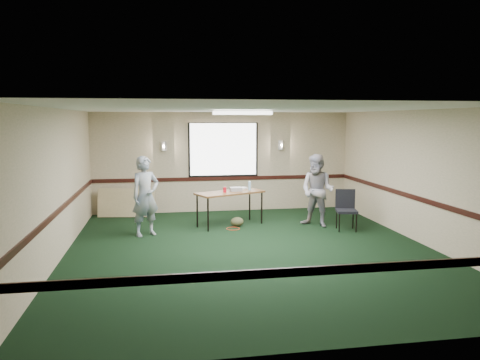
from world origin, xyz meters
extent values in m
plane|color=black|center=(0.00, 0.00, 0.00)|extent=(8.00, 8.00, 0.00)
plane|color=tan|center=(0.00, 4.00, 1.35)|extent=(7.00, 0.00, 7.00)
plane|color=tan|center=(0.00, -4.00, 1.35)|extent=(7.00, 0.00, 7.00)
plane|color=tan|center=(-3.50, 0.00, 1.35)|extent=(0.00, 8.00, 8.00)
plane|color=tan|center=(3.50, 0.00, 1.35)|extent=(0.00, 8.00, 8.00)
plane|color=silver|center=(0.00, 0.00, 2.70)|extent=(8.00, 8.00, 0.00)
cube|color=black|center=(0.00, 3.98, 0.90)|extent=(7.00, 0.03, 0.10)
cube|color=black|center=(0.00, -3.98, 0.90)|extent=(7.00, 0.03, 0.10)
cube|color=black|center=(-3.48, 0.00, 0.90)|extent=(0.03, 8.00, 0.10)
cube|color=black|center=(3.48, 0.00, 0.90)|extent=(0.03, 8.00, 0.10)
cube|color=black|center=(0.00, 3.98, 1.70)|extent=(1.90, 0.01, 1.50)
cube|color=white|center=(0.00, 3.97, 1.70)|extent=(1.80, 0.02, 1.40)
cube|color=#CDB290|center=(0.00, 3.97, 2.47)|extent=(2.05, 0.08, 0.10)
cylinder|color=silver|center=(-1.60, 3.94, 1.80)|extent=(0.16, 0.16, 0.25)
cylinder|color=silver|center=(1.60, 3.94, 1.80)|extent=(0.16, 0.16, 0.25)
cube|color=white|center=(0.00, 1.00, 2.64)|extent=(1.20, 0.32, 0.08)
cube|color=#522C17|center=(-0.09, 2.19, 0.79)|extent=(1.74, 1.23, 0.04)
cylinder|color=black|center=(-0.67, 1.66, 0.38)|extent=(0.04, 0.04, 0.76)
cylinder|color=black|center=(0.70, 2.25, 0.38)|extent=(0.04, 0.04, 0.76)
cylinder|color=black|center=(-0.87, 2.14, 0.38)|extent=(0.04, 0.04, 0.76)
cylinder|color=black|center=(0.49, 2.73, 0.38)|extent=(0.04, 0.04, 0.76)
cube|color=#999AA1|center=(0.07, 2.29, 0.85)|extent=(0.29, 0.25, 0.09)
cube|color=white|center=(0.28, 2.56, 0.83)|extent=(0.24, 0.22, 0.05)
cylinder|color=#B50C19|center=(-0.22, 2.13, 0.87)|extent=(0.08, 0.08, 0.12)
cylinder|color=#7FB0CF|center=(0.42, 2.36, 0.91)|extent=(0.06, 0.06, 0.21)
ellipsoid|color=#454327|center=(0.06, 2.05, 0.11)|extent=(0.32, 0.25, 0.22)
torus|color=#BB3817|center=(-0.08, 1.80, 0.01)|extent=(0.39, 0.39, 0.02)
cube|color=tan|center=(-2.59, 3.60, 0.37)|extent=(1.46, 0.43, 0.74)
cube|color=black|center=(2.44, 1.24, 0.44)|extent=(0.53, 0.53, 0.06)
cube|color=black|center=(2.48, 1.45, 0.69)|extent=(0.44, 0.14, 0.44)
cylinder|color=black|center=(2.22, 1.09, 0.21)|extent=(0.03, 0.03, 0.41)
cylinder|color=black|center=(2.58, 1.01, 0.21)|extent=(0.03, 0.03, 0.41)
cylinder|color=black|center=(2.29, 1.46, 0.21)|extent=(0.03, 0.03, 0.41)
cylinder|color=black|center=(2.66, 1.38, 0.21)|extent=(0.03, 0.03, 0.41)
imported|color=#3E5C88|center=(-2.03, 1.53, 0.86)|extent=(0.75, 0.67, 1.73)
imported|color=#7D91C2|center=(1.92, 1.75, 0.85)|extent=(1.04, 1.03, 1.70)
camera|label=1|loc=(-1.70, -8.60, 2.50)|focal=35.00mm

